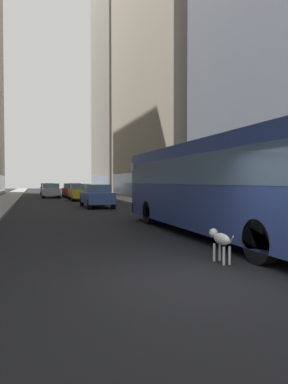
{
  "coord_description": "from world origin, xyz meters",
  "views": [
    {
      "loc": [
        -3.03,
        -5.79,
        1.8
      ],
      "look_at": [
        1.12,
        7.35,
        1.4
      ],
      "focal_mm": 32.72,
      "sensor_mm": 36.0,
      "label": 1
    }
  ],
  "objects_px": {
    "car_black_suv": "(47,189)",
    "car_blue_hatchback": "(97,196)",
    "dalmatian_dog": "(220,239)",
    "car_yellow_taxi": "(80,192)",
    "car_silver_sedan": "(51,190)",
    "car_red_coupe": "(72,190)",
    "transit_bus": "(213,183)",
    "car_white_van": "(74,188)"
  },
  "relations": [
    {
      "from": "car_black_suv",
      "to": "car_blue_hatchback",
      "type": "bearing_deg",
      "value": -84.91
    },
    {
      "from": "car_blue_hatchback",
      "to": "dalmatian_dog",
      "type": "relative_size",
      "value": 4.78
    },
    {
      "from": "car_yellow_taxi",
      "to": "car_black_suv",
      "type": "bearing_deg",
      "value": 97.81
    },
    {
      "from": "car_silver_sedan",
      "to": "car_red_coupe",
      "type": "distance_m",
      "value": 2.4
    },
    {
      "from": "car_blue_hatchback",
      "to": "transit_bus",
      "type": "bearing_deg",
      "value": -83.43
    },
    {
      "from": "transit_bus",
      "to": "car_yellow_taxi",
      "type": "bearing_deg",
      "value": 93.92
    },
    {
      "from": "car_yellow_taxi",
      "to": "car_white_van",
      "type": "distance_m",
      "value": 19.53
    },
    {
      "from": "dalmatian_dog",
      "to": "car_blue_hatchback",
      "type": "bearing_deg",
      "value": 89.16
    },
    {
      "from": "car_black_suv",
      "to": "car_yellow_taxi",
      "type": "bearing_deg",
      "value": -82.19
    },
    {
      "from": "car_silver_sedan",
      "to": "car_yellow_taxi",
      "type": "bearing_deg",
      "value": -71.46
    },
    {
      "from": "car_yellow_taxi",
      "to": "car_silver_sedan",
      "type": "bearing_deg",
      "value": 108.54
    },
    {
      "from": "transit_bus",
      "to": "car_silver_sedan",
      "type": "xyz_separation_m",
      "value": [
        -4.0,
        30.49,
        -0.95
      ]
    },
    {
      "from": "car_silver_sedan",
      "to": "dalmatian_dog",
      "type": "bearing_deg",
      "value": -86.42
    },
    {
      "from": "car_black_suv",
      "to": "car_red_coupe",
      "type": "xyz_separation_m",
      "value": [
        2.4,
        -10.21,
        0.0
      ]
    },
    {
      "from": "car_yellow_taxi",
      "to": "dalmatian_dog",
      "type": "bearing_deg",
      "value": -90.55
    },
    {
      "from": "transit_bus",
      "to": "dalmatian_dog",
      "type": "height_order",
      "value": "transit_bus"
    },
    {
      "from": "car_yellow_taxi",
      "to": "car_black_suv",
      "type": "relative_size",
      "value": 1.03
    },
    {
      "from": "car_white_van",
      "to": "car_yellow_taxi",
      "type": "bearing_deg",
      "value": -94.7
    },
    {
      "from": "car_yellow_taxi",
      "to": "car_red_coupe",
      "type": "bearing_deg",
      "value": 90.0
    },
    {
      "from": "car_red_coupe",
      "to": "dalmatian_dog",
      "type": "height_order",
      "value": "car_red_coupe"
    },
    {
      "from": "car_blue_hatchback",
      "to": "car_silver_sedan",
      "type": "height_order",
      "value": "same"
    },
    {
      "from": "car_yellow_taxi",
      "to": "car_white_van",
      "type": "xyz_separation_m",
      "value": [
        1.6,
        19.46,
        -0.0
      ]
    },
    {
      "from": "car_black_suv",
      "to": "car_red_coupe",
      "type": "height_order",
      "value": "same"
    },
    {
      "from": "dalmatian_dog",
      "to": "car_white_van",
      "type": "bearing_deg",
      "value": 87.71
    },
    {
      "from": "transit_bus",
      "to": "car_black_suv",
      "type": "distance_m",
      "value": 41.05
    },
    {
      "from": "car_black_suv",
      "to": "dalmatian_dog",
      "type": "bearing_deg",
      "value": -87.25
    },
    {
      "from": "transit_bus",
      "to": "car_yellow_taxi",
      "type": "height_order",
      "value": "transit_bus"
    },
    {
      "from": "car_silver_sedan",
      "to": "car_red_coupe",
      "type": "xyz_separation_m",
      "value": [
        2.4,
        0.14,
        -0.0
      ]
    },
    {
      "from": "transit_bus",
      "to": "car_white_van",
      "type": "height_order",
      "value": "transit_bus"
    },
    {
      "from": "car_silver_sedan",
      "to": "car_white_van",
      "type": "bearing_deg",
      "value": 71.99
    },
    {
      "from": "car_red_coupe",
      "to": "dalmatian_dog",
      "type": "distance_m",
      "value": 34.35
    },
    {
      "from": "car_yellow_taxi",
      "to": "car_silver_sedan",
      "type": "distance_m",
      "value": 7.55
    },
    {
      "from": "car_yellow_taxi",
      "to": "car_red_coupe",
      "type": "xyz_separation_m",
      "value": [
        0.0,
        7.3,
        0.0
      ]
    },
    {
      "from": "car_red_coupe",
      "to": "transit_bus",
      "type": "bearing_deg",
      "value": -87.01
    },
    {
      "from": "car_yellow_taxi",
      "to": "car_silver_sedan",
      "type": "xyz_separation_m",
      "value": [
        -2.4,
        7.16,
        0.0
      ]
    },
    {
      "from": "car_blue_hatchback",
      "to": "car_white_van",
      "type": "xyz_separation_m",
      "value": [
        1.6,
        28.91,
        -0.0
      ]
    },
    {
      "from": "car_red_coupe",
      "to": "dalmatian_dog",
      "type": "bearing_deg",
      "value": -90.43
    },
    {
      "from": "car_black_suv",
      "to": "dalmatian_dog",
      "type": "xyz_separation_m",
      "value": [
        2.14,
        -44.56,
        -0.31
      ]
    },
    {
      "from": "car_white_van",
      "to": "car_blue_hatchback",
      "type": "bearing_deg",
      "value": -93.17
    },
    {
      "from": "dalmatian_dog",
      "to": "car_red_coupe",
      "type": "bearing_deg",
      "value": 89.57
    },
    {
      "from": "car_red_coupe",
      "to": "dalmatian_dog",
      "type": "xyz_separation_m",
      "value": [
        -0.26,
        -34.35,
        -0.31
      ]
    },
    {
      "from": "car_white_van",
      "to": "dalmatian_dog",
      "type": "height_order",
      "value": "car_white_van"
    }
  ]
}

